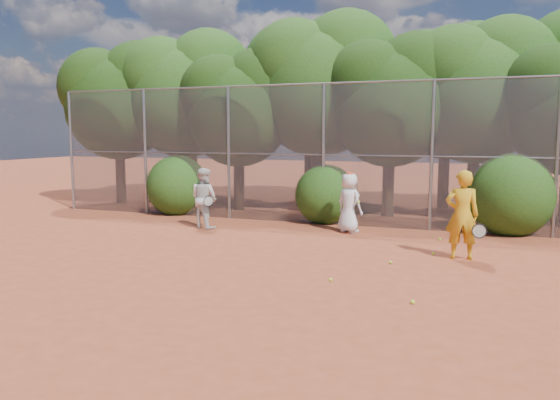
% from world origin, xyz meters
% --- Properties ---
extents(ground, '(80.00, 80.00, 0.00)m').
position_xyz_m(ground, '(0.00, 0.00, 0.00)').
color(ground, '#933B21').
rests_on(ground, ground).
extents(fence_back, '(20.05, 0.09, 4.03)m').
position_xyz_m(fence_back, '(-0.12, 6.00, 2.05)').
color(fence_back, gray).
rests_on(fence_back, ground).
extents(tree_0, '(4.38, 3.81, 6.00)m').
position_xyz_m(tree_0, '(-9.44, 8.04, 3.93)').
color(tree_0, black).
rests_on(tree_0, ground).
extents(tree_1, '(4.64, 4.03, 6.35)m').
position_xyz_m(tree_1, '(-6.94, 8.54, 4.16)').
color(tree_1, black).
rests_on(tree_1, ground).
extents(tree_2, '(3.99, 3.47, 5.47)m').
position_xyz_m(tree_2, '(-4.45, 7.83, 3.58)').
color(tree_2, black).
rests_on(tree_2, ground).
extents(tree_3, '(4.89, 4.26, 6.70)m').
position_xyz_m(tree_3, '(-1.94, 8.84, 4.40)').
color(tree_3, black).
rests_on(tree_3, ground).
extents(tree_4, '(4.19, 3.64, 5.73)m').
position_xyz_m(tree_4, '(0.55, 8.24, 3.76)').
color(tree_4, black).
rests_on(tree_4, ground).
extents(tree_5, '(4.51, 3.92, 6.17)m').
position_xyz_m(tree_5, '(3.06, 9.04, 4.05)').
color(tree_5, black).
rests_on(tree_5, ground).
extents(tree_9, '(4.83, 4.20, 6.62)m').
position_xyz_m(tree_9, '(-7.94, 10.84, 4.34)').
color(tree_9, black).
rests_on(tree_9, ground).
extents(tree_10, '(5.15, 4.48, 7.06)m').
position_xyz_m(tree_10, '(-2.93, 11.05, 4.63)').
color(tree_10, black).
rests_on(tree_10, ground).
extents(tree_11, '(4.64, 4.03, 6.35)m').
position_xyz_m(tree_11, '(2.06, 10.64, 4.16)').
color(tree_11, black).
rests_on(tree_11, ground).
extents(bush_0, '(2.00, 2.00, 2.00)m').
position_xyz_m(bush_0, '(-6.00, 6.30, 1.00)').
color(bush_0, '#1D4010').
rests_on(bush_0, ground).
extents(bush_1, '(1.80, 1.80, 1.80)m').
position_xyz_m(bush_1, '(-1.00, 6.30, 0.90)').
color(bush_1, '#1D4010').
rests_on(bush_1, ground).
extents(bush_2, '(2.20, 2.20, 2.20)m').
position_xyz_m(bush_2, '(4.00, 6.30, 1.10)').
color(bush_2, '#1D4010').
rests_on(bush_2, ground).
extents(player_yellow, '(0.88, 0.55, 1.87)m').
position_xyz_m(player_yellow, '(2.94, 2.75, 0.93)').
color(player_yellow, gold).
rests_on(player_yellow, ground).
extents(player_teen, '(0.92, 0.80, 1.60)m').
position_xyz_m(player_teen, '(0.03, 4.93, 0.80)').
color(player_teen, white).
rests_on(player_teen, ground).
extents(player_white, '(0.97, 0.85, 1.67)m').
position_xyz_m(player_white, '(-3.87, 4.17, 0.83)').
color(player_white, silver).
rests_on(player_white, ground).
extents(ball_0, '(0.07, 0.07, 0.07)m').
position_xyz_m(ball_0, '(1.65, 1.80, 0.03)').
color(ball_0, '#B4DB27').
rests_on(ball_0, ground).
extents(ball_1, '(0.07, 0.07, 0.07)m').
position_xyz_m(ball_1, '(2.38, 2.91, 0.03)').
color(ball_1, '#B4DB27').
rests_on(ball_1, ground).
extents(ball_2, '(0.07, 0.07, 0.07)m').
position_xyz_m(ball_2, '(2.40, -0.70, 0.03)').
color(ball_2, '#B4DB27').
rests_on(ball_2, ground).
extents(ball_3, '(0.07, 0.07, 0.07)m').
position_xyz_m(ball_3, '(0.87, 0.10, 0.03)').
color(ball_3, '#B4DB27').
rests_on(ball_3, ground).
extents(ball_4, '(0.07, 0.07, 0.07)m').
position_xyz_m(ball_4, '(2.38, 4.62, 0.03)').
color(ball_4, '#B4DB27').
rests_on(ball_4, ground).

